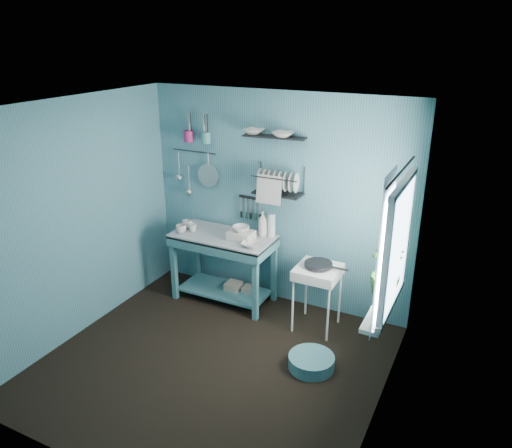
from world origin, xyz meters
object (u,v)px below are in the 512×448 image
at_px(work_counter, 224,268).
at_px(storage_tin_large, 234,291).
at_px(colander, 208,176).
at_px(mug_mid, 193,228).
at_px(hotplate_stand, 317,298).
at_px(frying_pan, 318,264).
at_px(potted_plant, 386,271).
at_px(water_bottle, 271,225).
at_px(utensil_cup_magenta, 189,136).
at_px(mug_left, 181,229).
at_px(utensil_cup_teal, 206,138).
at_px(wash_tub, 241,235).
at_px(floor_basin, 311,362).
at_px(soap_bottle, 263,223).
at_px(mug_right, 187,224).
at_px(dish_rack, 278,180).
at_px(storage_tin_small, 249,294).

distance_m(work_counter, storage_tin_large, 0.33).
bearing_deg(colander, mug_mid, -93.77).
relative_size(work_counter, hotplate_stand, 1.63).
xyz_separation_m(frying_pan, potted_plant, (0.79, -0.47, 0.31)).
bearing_deg(water_bottle, mug_mid, -162.72).
bearing_deg(utensil_cup_magenta, storage_tin_large, -16.79).
xyz_separation_m(mug_left, utensil_cup_teal, (0.13, 0.42, 1.02)).
xyz_separation_m(mug_left, wash_tub, (0.73, 0.14, 0.00)).
bearing_deg(hotplate_stand, work_counter, -176.92).
height_order(colander, floor_basin, colander).
relative_size(work_counter, mug_left, 9.76).
distance_m(utensil_cup_teal, floor_basin, 2.78).
bearing_deg(wash_tub, hotplate_stand, -3.74).
distance_m(storage_tin_large, floor_basin, 1.57).
bearing_deg(utensil_cup_teal, mug_mid, -95.19).
bearing_deg(work_counter, colander, 139.18).
xyz_separation_m(wash_tub, soap_bottle, (0.17, 0.22, 0.10)).
bearing_deg(mug_right, potted_plant, -12.40).
xyz_separation_m(dish_rack, potted_plant, (1.41, -0.76, -0.46)).
bearing_deg(colander, mug_right, -116.36).
xyz_separation_m(water_bottle, potted_plant, (1.49, -0.77, 0.09)).
bearing_deg(mug_mid, colander, 86.23).
relative_size(mug_left, mug_right, 1.00).
bearing_deg(potted_plant, utensil_cup_magenta, 162.69).
distance_m(work_counter, utensil_cup_magenta, 1.62).
relative_size(utensil_cup_magenta, floor_basin, 0.29).
relative_size(hotplate_stand, utensil_cup_teal, 5.65).
height_order(water_bottle, frying_pan, water_bottle).
relative_size(soap_bottle, dish_rack, 0.54).
bearing_deg(mug_left, soap_bottle, 21.80).
relative_size(dish_rack, colander, 1.96).
xyz_separation_m(hotplate_stand, storage_tin_small, (-0.92, 0.16, -0.27)).
height_order(mug_left, mug_right, same).
bearing_deg(water_bottle, soap_bottle, -168.69).
distance_m(water_bottle, floor_basin, 1.64).
xyz_separation_m(mug_left, mug_right, (-0.02, 0.16, 0.00)).
bearing_deg(storage_tin_large, work_counter, -153.43).
xyz_separation_m(mug_mid, storage_tin_large, (0.48, 0.11, -0.79)).
bearing_deg(wash_tub, utensil_cup_teal, 155.13).
distance_m(frying_pan, dish_rack, 1.03).
distance_m(hotplate_stand, frying_pan, 0.40).
bearing_deg(hotplate_stand, utensil_cup_teal, 174.69).
distance_m(hotplate_stand, floor_basin, 0.80).
xyz_separation_m(soap_bottle, hotplate_stand, (0.80, -0.28, -0.63)).
relative_size(hotplate_stand, colander, 2.62).
distance_m(utensil_cup_teal, colander, 0.47).
bearing_deg(colander, hotplate_stand, -13.30).
xyz_separation_m(hotplate_stand, utensil_cup_teal, (-1.57, 0.34, 1.55)).
height_order(water_bottle, colander, colander).
distance_m(mug_left, mug_right, 0.16).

